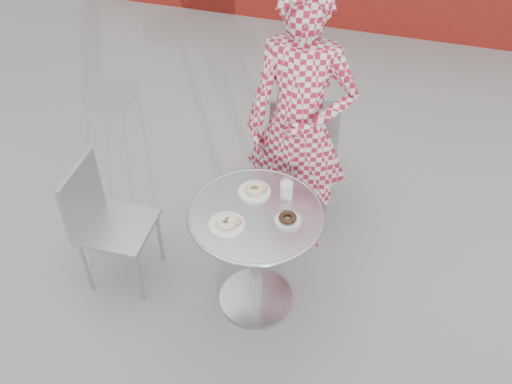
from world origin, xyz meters
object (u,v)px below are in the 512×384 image
(plate_checker, at_px, (288,219))
(milk_cup, at_px, (286,190))
(bistro_table, at_px, (256,236))
(chair_far, at_px, (300,164))
(seated_person, at_px, (300,127))
(plate_far, at_px, (255,190))
(chair_left, at_px, (121,246))
(plate_near, at_px, (227,223))

(plate_checker, relative_size, milk_cup, 1.39)
(bistro_table, distance_m, chair_far, 1.02)
(milk_cup, bearing_deg, bistro_table, -126.99)
(bistro_table, relative_size, plate_checker, 4.54)
(seated_person, height_order, plate_far, seated_person)
(bistro_table, height_order, plate_far, plate_far)
(chair_far, height_order, chair_left, chair_far)
(chair_far, bearing_deg, milk_cup, 81.72)
(bistro_table, bearing_deg, plate_checker, -4.45)
(chair_far, bearing_deg, plate_far, 70.23)
(plate_checker, bearing_deg, plate_far, 143.62)
(bistro_table, xyz_separation_m, plate_checker, (0.17, -0.01, 0.19))
(plate_near, distance_m, plate_checker, 0.30)
(seated_person, bearing_deg, chair_left, -143.21)
(bistro_table, bearing_deg, milk_cup, 53.01)
(plate_far, bearing_deg, seated_person, 74.75)
(chair_far, distance_m, plate_far, 0.95)
(chair_left, bearing_deg, milk_cup, -80.55)
(chair_left, xyz_separation_m, plate_checker, (0.99, 0.02, 0.48))
(chair_far, xyz_separation_m, chair_left, (-0.84, -1.02, -0.03))
(plate_near, bearing_deg, plate_checker, 22.30)
(bistro_table, distance_m, plate_near, 0.26)
(chair_far, relative_size, milk_cup, 7.84)
(plate_far, bearing_deg, plate_near, -102.66)
(chair_left, height_order, milk_cup, milk_cup)
(bistro_table, bearing_deg, plate_far, 108.31)
(bistro_table, height_order, plate_checker, plate_checker)
(chair_far, bearing_deg, plate_near, 68.20)
(seated_person, relative_size, plate_far, 9.93)
(plate_far, distance_m, plate_checker, 0.27)
(chair_far, bearing_deg, bistro_table, 73.75)
(plate_near, bearing_deg, chair_left, 172.80)
(plate_near, bearing_deg, seated_person, 75.71)
(bistro_table, height_order, chair_far, chair_far)
(bistro_table, relative_size, seated_person, 0.42)
(chair_left, relative_size, seated_person, 0.48)
(chair_far, height_order, milk_cup, chair_far)
(chair_left, bearing_deg, bistro_table, -89.60)
(plate_checker, distance_m, milk_cup, 0.18)
(bistro_table, relative_size, chair_far, 0.81)
(seated_person, height_order, plate_near, seated_person)
(chair_left, distance_m, plate_far, 0.93)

